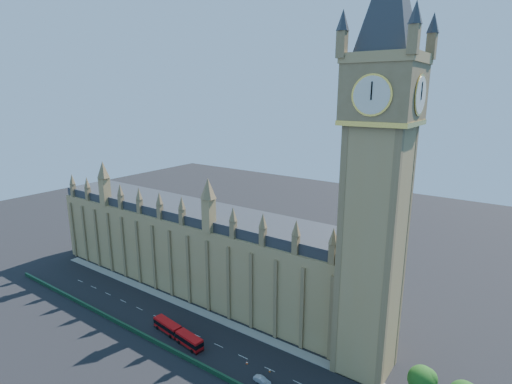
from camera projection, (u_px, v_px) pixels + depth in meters
The scene contains 12 objects.
ground at pixel (207, 340), 106.86m from camera, with size 400.00×400.00×0.00m, color black.
palace_westminster at pixel (195, 247), 134.97m from camera, with size 120.00×20.00×28.00m.
elizabeth_tower at pixel (380, 141), 83.46m from camera, with size 20.59×20.59×105.00m.
bridge_parapet at pixel (183, 356), 99.60m from camera, with size 160.00×0.60×1.20m, color #1E4C2D.
kerb_north at pixel (230, 324), 114.37m from camera, with size 160.00×3.00×0.16m, color gray.
tree_east_near at pixel (423, 379), 84.17m from camera, with size 6.00×6.00×8.50m.
red_bus at pixel (177, 333), 107.32m from camera, with size 18.87×5.05×3.18m.
car_grey at pixel (193, 342), 105.24m from camera, with size 1.55×3.86×1.31m, color #46484E.
car_silver at pixel (262, 380), 90.96m from camera, with size 1.48×4.25×1.40m, color #ACAEB4.
cone_b at pixel (247, 363), 97.45m from camera, with size 0.53×0.53×0.65m.
cone_c at pixel (270, 371), 94.69m from camera, with size 0.50×0.50×0.74m.
cone_d at pixel (247, 363), 97.48m from camera, with size 0.47×0.47×0.68m.
Camera 1 is at (65.09, -69.23, 64.38)m, focal length 28.00 mm.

